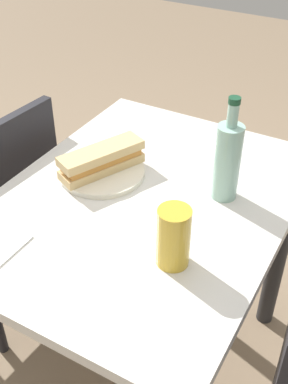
# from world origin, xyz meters

# --- Properties ---
(ground_plane) EXTENTS (8.00, 8.00, 0.00)m
(ground_plane) POSITION_xyz_m (0.00, 0.00, 0.00)
(ground_plane) COLOR #8C755B
(dining_table) EXTENTS (0.93, 0.72, 0.74)m
(dining_table) POSITION_xyz_m (0.00, 0.00, 0.60)
(dining_table) COLOR silver
(dining_table) RESTS_ON ground
(plate_near) EXTENTS (0.23, 0.23, 0.01)m
(plate_near) POSITION_xyz_m (0.04, 0.15, 0.74)
(plate_near) COLOR silver
(plate_near) RESTS_ON dining_table
(baguette_sandwich_near) EXTENTS (0.25, 0.16, 0.07)m
(baguette_sandwich_near) POSITION_xyz_m (0.04, 0.15, 0.78)
(baguette_sandwich_near) COLOR #DBB77A
(baguette_sandwich_near) RESTS_ON plate_near
(knife_near) EXTENTS (0.17, 0.07, 0.01)m
(knife_near) POSITION_xyz_m (0.05, 0.21, 0.75)
(knife_near) COLOR silver
(knife_near) RESTS_ON plate_near
(water_bottle) EXTENTS (0.07, 0.07, 0.28)m
(water_bottle) POSITION_xyz_m (0.11, -0.17, 0.85)
(water_bottle) COLOR #99C6B7
(water_bottle) RESTS_ON dining_table
(beer_glass) EXTENTS (0.07, 0.07, 0.14)m
(beer_glass) POSITION_xyz_m (-0.17, -0.17, 0.81)
(beer_glass) COLOR gold
(beer_glass) RESTS_ON dining_table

